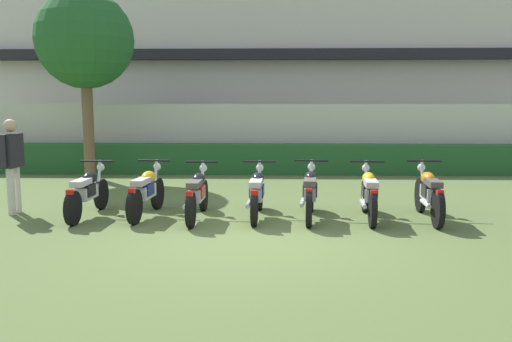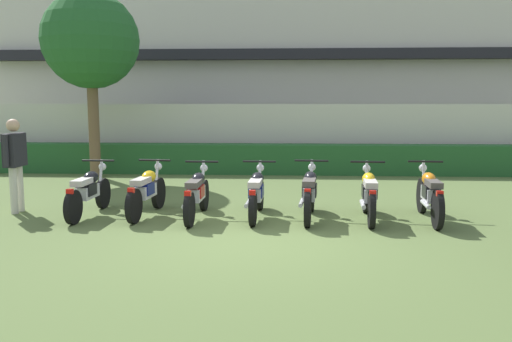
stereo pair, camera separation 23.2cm
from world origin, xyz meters
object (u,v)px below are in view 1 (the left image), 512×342
(tree_near_inspector, at_px, (85,41))
(motorcycle_in_row_1, at_px, (146,191))
(motorcycle_in_row_3, at_px, (257,193))
(motorcycle_in_row_5, at_px, (369,193))
(inspector_person, at_px, (12,158))
(motorcycle_in_row_0, at_px, (87,192))
(motorcycle_in_row_4, at_px, (310,192))
(motorcycle_in_row_6, at_px, (429,193))
(parked_car, at_px, (176,134))
(motorcycle_in_row_2, at_px, (197,193))

(tree_near_inspector, xyz_separation_m, motorcycle_in_row_1, (2.58, -4.57, -3.09))
(motorcycle_in_row_3, bearing_deg, motorcycle_in_row_1, 91.39)
(motorcycle_in_row_3, bearing_deg, motorcycle_in_row_5, -90.44)
(tree_near_inspector, bearing_deg, inspector_person, -87.92)
(motorcycle_in_row_0, relative_size, inspector_person, 1.12)
(motorcycle_in_row_4, bearing_deg, motorcycle_in_row_0, 95.21)
(motorcycle_in_row_0, distance_m, motorcycle_in_row_6, 5.88)
(parked_car, relative_size, inspector_person, 2.72)
(parked_car, distance_m, motorcycle_in_row_3, 8.65)
(parked_car, xyz_separation_m, motorcycle_in_row_2, (1.87, -8.26, -0.50))
(motorcycle_in_row_1, distance_m, motorcycle_in_row_2, 0.93)
(motorcycle_in_row_0, height_order, motorcycle_in_row_1, motorcycle_in_row_1)
(tree_near_inspector, relative_size, motorcycle_in_row_2, 2.51)
(tree_near_inspector, distance_m, motorcycle_in_row_1, 6.09)
(motorcycle_in_row_0, height_order, inspector_person, inspector_person)
(inspector_person, bearing_deg, parked_car, 79.49)
(motorcycle_in_row_0, relative_size, motorcycle_in_row_4, 1.02)
(motorcycle_in_row_1, bearing_deg, tree_near_inspector, 34.46)
(motorcycle_in_row_4, bearing_deg, motorcycle_in_row_1, 93.48)
(parked_car, bearing_deg, tree_near_inspector, -111.35)
(motorcycle_in_row_1, distance_m, motorcycle_in_row_6, 4.87)
(motorcycle_in_row_2, xyz_separation_m, motorcycle_in_row_4, (1.94, 0.05, 0.02))
(parked_car, relative_size, motorcycle_in_row_3, 2.47)
(motorcycle_in_row_4, xyz_separation_m, motorcycle_in_row_6, (2.01, -0.01, -0.00))
(motorcycle_in_row_3, bearing_deg, parked_car, 22.08)
(motorcycle_in_row_5, height_order, inspector_person, inspector_person)
(motorcycle_in_row_3, height_order, motorcycle_in_row_4, motorcycle_in_row_4)
(motorcycle_in_row_0, relative_size, motorcycle_in_row_3, 1.01)
(parked_car, xyz_separation_m, motorcycle_in_row_5, (4.80, -8.24, -0.49))
(motorcycle_in_row_5, bearing_deg, motorcycle_in_row_0, 93.66)
(motorcycle_in_row_4, bearing_deg, parked_car, 30.51)
(motorcycle_in_row_5, bearing_deg, motorcycle_in_row_6, -84.77)
(parked_car, relative_size, motorcycle_in_row_5, 2.52)
(motorcycle_in_row_4, bearing_deg, motorcycle_in_row_5, -86.01)
(parked_car, bearing_deg, motorcycle_in_row_6, -51.22)
(parked_car, distance_m, motorcycle_in_row_5, 9.55)
(tree_near_inspector, height_order, motorcycle_in_row_2, tree_near_inspector)
(tree_near_inspector, height_order, motorcycle_in_row_6, tree_near_inspector)
(motorcycle_in_row_5, height_order, motorcycle_in_row_6, motorcycle_in_row_6)
(parked_car, height_order, motorcycle_in_row_4, parked_car)
(tree_near_inspector, height_order, motorcycle_in_row_5, tree_near_inspector)
(motorcycle_in_row_0, distance_m, motorcycle_in_row_3, 2.96)
(inspector_person, bearing_deg, motorcycle_in_row_2, -5.18)
(tree_near_inspector, xyz_separation_m, motorcycle_in_row_0, (1.57, -4.65, -3.09))
(motorcycle_in_row_3, height_order, inspector_person, inspector_person)
(motorcycle_in_row_3, bearing_deg, tree_near_inspector, 47.03)
(motorcycle_in_row_3, bearing_deg, motorcycle_in_row_6, -89.10)
(motorcycle_in_row_4, distance_m, motorcycle_in_row_5, 1.00)
(motorcycle_in_row_0, height_order, motorcycle_in_row_6, motorcycle_in_row_6)
(motorcycle_in_row_1, distance_m, motorcycle_in_row_3, 1.94)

